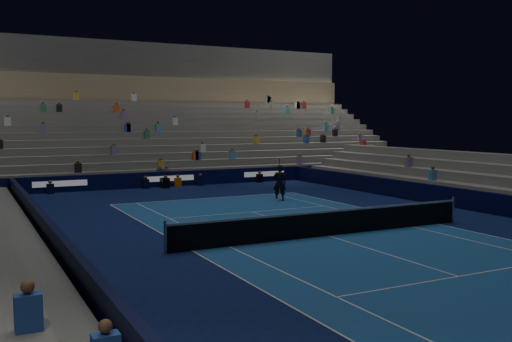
{
  "coord_description": "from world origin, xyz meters",
  "views": [
    {
      "loc": [
        -12.18,
        -17.78,
        4.34
      ],
      "look_at": [
        0.0,
        6.0,
        2.0
      ],
      "focal_mm": 40.3,
      "sensor_mm": 36.0,
      "label": 1
    }
  ],
  "objects": [
    {
      "name": "ground",
      "position": [
        0.0,
        0.0,
        0.0
      ],
      "size": [
        90.0,
        90.0,
        0.0
      ],
      "primitive_type": "plane",
      "color": "#0C1748",
      "rests_on": "ground"
    },
    {
      "name": "court_surface",
      "position": [
        0.0,
        0.0,
        0.01
      ],
      "size": [
        10.97,
        23.77,
        0.01
      ],
      "primitive_type": "cube",
      "color": "#1B5395",
      "rests_on": "ground"
    },
    {
      "name": "sponsor_barrier_far",
      "position": [
        0.0,
        18.5,
        0.5
      ],
      "size": [
        44.0,
        0.25,
        1.0
      ],
      "primitive_type": "cube",
      "color": "black",
      "rests_on": "ground"
    },
    {
      "name": "sponsor_barrier_east",
      "position": [
        9.7,
        0.0,
        0.5
      ],
      "size": [
        0.25,
        37.0,
        1.0
      ],
      "primitive_type": "cube",
      "color": "black",
      "rests_on": "ground"
    },
    {
      "name": "sponsor_barrier_west",
      "position": [
        -9.7,
        0.0,
        0.5
      ],
      "size": [
        0.25,
        37.0,
        1.0
      ],
      "primitive_type": "cube",
      "color": "black",
      "rests_on": "ground"
    },
    {
      "name": "grandstand_main",
      "position": [
        0.0,
        27.9,
        3.38
      ],
      "size": [
        44.0,
        15.2,
        11.2
      ],
      "color": "slate",
      "rests_on": "ground"
    },
    {
      "name": "tennis_net",
      "position": [
        0.0,
        0.0,
        0.5
      ],
      "size": [
        12.9,
        0.1,
        1.1
      ],
      "color": "#B2B2B7",
      "rests_on": "ground"
    },
    {
      "name": "tennis_player",
      "position": [
        3.06,
        9.18,
        0.98
      ],
      "size": [
        0.84,
        0.72,
        1.96
      ],
      "primitive_type": "imported",
      "rotation": [
        0.0,
        0.0,
        2.72
      ],
      "color": "black",
      "rests_on": "ground"
    },
    {
      "name": "broadcast_camera",
      "position": [
        -0.58,
        17.82,
        0.33
      ],
      "size": [
        0.51,
        0.96,
        0.65
      ],
      "color": "black",
      "rests_on": "ground"
    }
  ]
}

